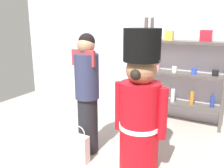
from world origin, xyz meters
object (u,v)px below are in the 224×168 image
object	(u,v)px
merchandise_shelf	(185,72)
person_shopper	(87,92)
teddy_bear_guard	(140,107)
shopping_bag	(79,148)

from	to	relation	value
merchandise_shelf	person_shopper	size ratio (longest dim) A/B	1.12
person_shopper	teddy_bear_guard	bearing A→B (deg)	-3.14
teddy_bear_guard	person_shopper	world-z (taller)	teddy_bear_guard
merchandise_shelf	person_shopper	bearing A→B (deg)	-118.54
shopping_bag	person_shopper	bearing A→B (deg)	99.96
merchandise_shelf	shopping_bag	distance (m)	2.19
merchandise_shelf	teddy_bear_guard	distance (m)	1.67
teddy_bear_guard	person_shopper	bearing A→B (deg)	176.86
teddy_bear_guard	shopping_bag	xyz separation A→B (m)	(-0.70, -0.24, -0.60)
merchandise_shelf	person_shopper	world-z (taller)	merchandise_shelf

